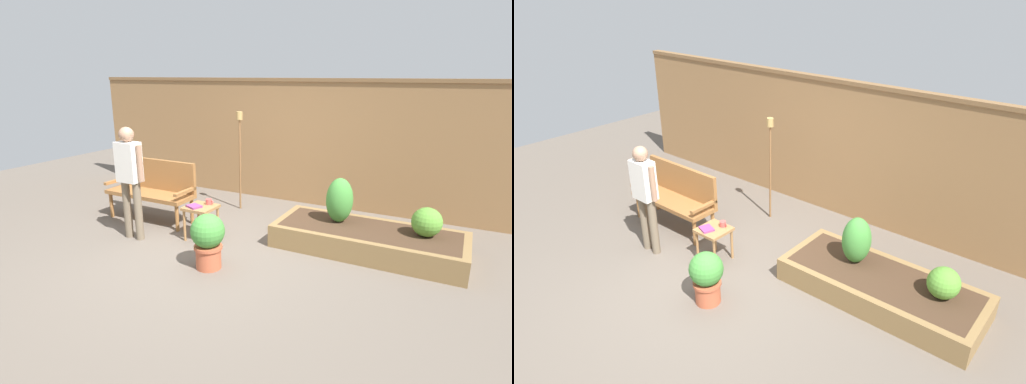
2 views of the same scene
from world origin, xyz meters
TOP-DOWN VIEW (x-y plane):
  - ground_plane at (0.00, 0.00)m, footprint 14.00×14.00m
  - fence_back at (0.00, 2.60)m, footprint 8.40×0.14m
  - garden_bench at (-1.47, 0.68)m, footprint 1.44×0.48m
  - side_table at (-0.33, 0.33)m, footprint 0.40×0.40m
  - cup_on_table at (-0.27, 0.45)m, footprint 0.12×0.09m
  - book_on_table at (-0.38, 0.25)m, footprint 0.23×0.21m
  - potted_boxwood at (0.26, -0.36)m, footprint 0.41×0.41m
  - raised_planter_bed at (1.81, 1.02)m, footprint 2.40×1.00m
  - shrub_near_bench at (1.39, 1.11)m, footprint 0.36×0.36m
  - shrub_far_corner at (2.49, 1.11)m, footprint 0.36×0.36m
  - tiki_torch at (-0.52, 1.75)m, footprint 0.10×0.10m
  - person_by_bench at (-1.18, -0.08)m, footprint 0.47×0.20m

SIDE VIEW (x-z plane):
  - ground_plane at x=0.00m, z-range 0.00..0.00m
  - raised_planter_bed at x=1.81m, z-range 0.00..0.30m
  - potted_boxwood at x=0.26m, z-range 0.04..0.71m
  - side_table at x=-0.33m, z-range 0.16..0.64m
  - shrub_far_corner at x=2.49m, z-range 0.30..0.66m
  - book_on_table at x=-0.38m, z-range 0.48..0.51m
  - cup_on_table at x=-0.27m, z-range 0.48..0.56m
  - garden_bench at x=-1.47m, z-range 0.07..1.01m
  - shrub_near_bench at x=1.39m, z-range 0.30..0.91m
  - person_by_bench at x=-1.18m, z-range 0.15..1.71m
  - fence_back at x=0.00m, z-range 0.01..2.17m
  - tiki_torch at x=-0.52m, z-range 0.31..1.95m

